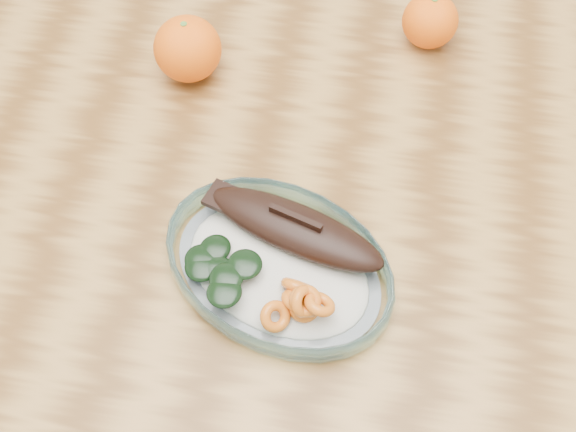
{
  "coord_description": "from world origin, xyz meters",
  "views": [
    {
      "loc": [
        0.12,
        -0.5,
        1.43
      ],
      "look_at": [
        0.05,
        -0.08,
        0.77
      ],
      "focal_mm": 45.0,
      "sensor_mm": 36.0,
      "label": 1
    }
  ],
  "objects_px": {
    "dining_table": "(261,211)",
    "orange_left": "(188,49)",
    "plated_meal": "(279,263)",
    "orange_right": "(430,21)"
  },
  "relations": [
    {
      "from": "dining_table",
      "to": "orange_left",
      "type": "bearing_deg",
      "value": 131.01
    },
    {
      "from": "plated_meal",
      "to": "orange_right",
      "type": "relative_size",
      "value": 8.36
    },
    {
      "from": "orange_left",
      "to": "orange_right",
      "type": "relative_size",
      "value": 1.17
    },
    {
      "from": "plated_meal",
      "to": "orange_left",
      "type": "xyz_separation_m",
      "value": [
        -0.16,
        0.27,
        0.02
      ]
    },
    {
      "from": "orange_left",
      "to": "orange_right",
      "type": "height_order",
      "value": "orange_left"
    },
    {
      "from": "dining_table",
      "to": "orange_left",
      "type": "relative_size",
      "value": 14.17
    },
    {
      "from": "orange_left",
      "to": "orange_right",
      "type": "bearing_deg",
      "value": 20.25
    },
    {
      "from": "plated_meal",
      "to": "dining_table",
      "type": "bearing_deg",
      "value": 132.21
    },
    {
      "from": "dining_table",
      "to": "orange_left",
      "type": "xyz_separation_m",
      "value": [
        -0.11,
        0.13,
        0.14
      ]
    },
    {
      "from": "dining_table",
      "to": "orange_left",
      "type": "height_order",
      "value": "orange_left"
    }
  ]
}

